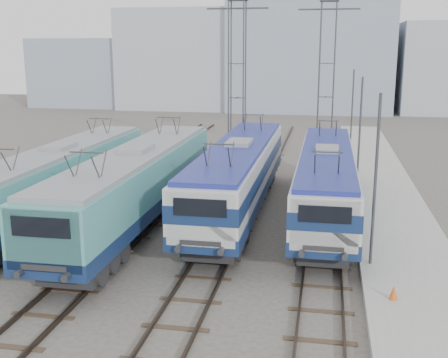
% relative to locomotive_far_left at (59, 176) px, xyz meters
% --- Properties ---
extents(ground, '(160.00, 160.00, 0.00)m').
position_rel_locomotive_far_left_xyz_m(ground, '(6.75, -6.53, -2.20)').
color(ground, '#514C47').
extents(platform, '(4.00, 70.00, 0.30)m').
position_rel_locomotive_far_left_xyz_m(platform, '(16.95, 1.47, -2.05)').
color(platform, '#9E9E99').
rests_on(platform, ground).
extents(locomotive_far_left, '(2.79, 17.64, 3.32)m').
position_rel_locomotive_far_left_xyz_m(locomotive_far_left, '(0.00, 0.00, 0.00)').
color(locomotive_far_left, navy).
rests_on(locomotive_far_left, ground).
extents(locomotive_center_left, '(2.96, 18.70, 3.52)m').
position_rel_locomotive_far_left_xyz_m(locomotive_center_left, '(4.50, -1.10, 0.12)').
color(locomotive_center_left, navy).
rests_on(locomotive_center_left, ground).
extents(locomotive_center_right, '(2.90, 18.35, 3.45)m').
position_rel_locomotive_far_left_xyz_m(locomotive_center_right, '(9.00, 2.10, 0.14)').
color(locomotive_center_right, navy).
rests_on(locomotive_center_right, ground).
extents(locomotive_far_right, '(2.75, 17.39, 3.27)m').
position_rel_locomotive_far_left_xyz_m(locomotive_far_right, '(13.50, 2.07, 0.02)').
color(locomotive_far_right, navy).
rests_on(locomotive_far_right, ground).
extents(catenary_tower_west, '(4.50, 1.20, 12.00)m').
position_rel_locomotive_far_left_xyz_m(catenary_tower_west, '(6.75, 15.47, 4.44)').
color(catenary_tower_west, '#3F4247').
rests_on(catenary_tower_west, ground).
extents(catenary_tower_east, '(4.50, 1.20, 12.00)m').
position_rel_locomotive_far_left_xyz_m(catenary_tower_east, '(13.25, 17.47, 4.44)').
color(catenary_tower_east, '#3F4247').
rests_on(catenary_tower_east, ground).
extents(mast_front, '(0.12, 0.12, 7.00)m').
position_rel_locomotive_far_left_xyz_m(mast_front, '(15.35, -4.53, 1.30)').
color(mast_front, '#3F4247').
rests_on(mast_front, ground).
extents(mast_mid, '(0.12, 0.12, 7.00)m').
position_rel_locomotive_far_left_xyz_m(mast_mid, '(15.35, 7.47, 1.30)').
color(mast_mid, '#3F4247').
rests_on(mast_mid, ground).
extents(mast_rear, '(0.12, 0.12, 7.00)m').
position_rel_locomotive_far_left_xyz_m(mast_rear, '(15.35, 19.47, 1.30)').
color(mast_rear, '#3F4247').
rests_on(mast_rear, ground).
extents(safety_cone, '(0.29, 0.29, 0.52)m').
position_rel_locomotive_far_left_xyz_m(safety_cone, '(15.89, -7.78, -1.64)').
color(safety_cone, '#CB561B').
rests_on(safety_cone, platform).
extents(building_west, '(18.00, 12.00, 14.00)m').
position_rel_locomotive_far_left_xyz_m(building_west, '(-7.25, 55.47, 4.80)').
color(building_west, '#A3AAB6').
rests_on(building_west, ground).
extents(building_center, '(22.00, 14.00, 18.00)m').
position_rel_locomotive_far_left_xyz_m(building_center, '(10.75, 55.47, 6.80)').
color(building_center, '#8B97AA').
rests_on(building_center, ground).
extents(building_far_west, '(14.00, 10.00, 10.00)m').
position_rel_locomotive_far_left_xyz_m(building_far_west, '(-23.25, 55.47, 2.80)').
color(building_far_west, '#8B97AA').
rests_on(building_far_west, ground).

